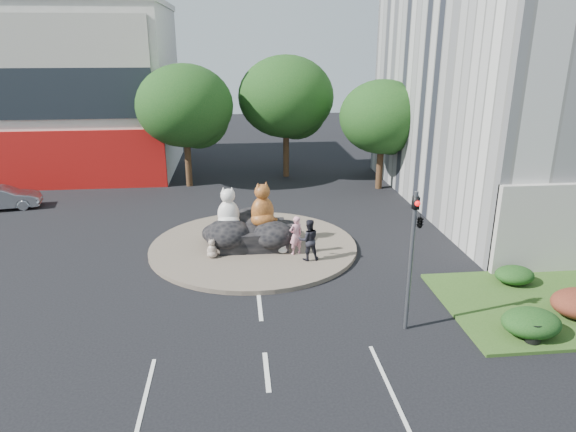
% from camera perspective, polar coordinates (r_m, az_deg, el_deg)
% --- Properties ---
extents(ground, '(120.00, 120.00, 0.00)m').
position_cam_1_polar(ground, '(16.35, -2.38, -16.91)').
color(ground, black).
rests_on(ground, ground).
extents(roundabout_island, '(10.00, 10.00, 0.20)m').
position_cam_1_polar(roundabout_island, '(25.11, -3.85, -3.35)').
color(roundabout_island, brown).
rests_on(roundabout_island, ground).
extents(rock_plinth, '(3.20, 2.60, 0.90)m').
position_cam_1_polar(rock_plinth, '(24.91, -3.88, -2.18)').
color(rock_plinth, black).
rests_on(rock_plinth, roundabout_island).
extents(shophouse_block, '(25.20, 12.30, 17.40)m').
position_cam_1_polar(shophouse_block, '(44.79, -29.32, 12.13)').
color(shophouse_block, silver).
rests_on(shophouse_block, ground).
extents(grass_verge, '(10.00, 6.00, 0.12)m').
position_cam_1_polar(grass_verge, '(22.72, 29.24, -8.46)').
color(grass_verge, '#294918').
rests_on(grass_verge, ground).
extents(tree_left, '(6.46, 6.46, 8.27)m').
position_cam_1_polar(tree_left, '(35.74, -11.26, 11.50)').
color(tree_left, '#382314').
rests_on(tree_left, ground).
extents(tree_mid, '(6.84, 6.84, 8.76)m').
position_cam_1_polar(tree_mid, '(37.74, -0.13, 12.69)').
color(tree_mid, '#382314').
rests_on(tree_mid, ground).
extents(tree_right, '(5.70, 5.70, 7.30)m').
position_cam_1_polar(tree_right, '(35.09, 10.52, 10.40)').
color(tree_right, '#382314').
rests_on(tree_right, ground).
extents(hedge_near_green, '(2.00, 1.60, 0.90)m').
position_cam_1_polar(hedge_near_green, '(19.45, 25.40, -10.66)').
color(hedge_near_green, '#133C13').
rests_on(hedge_near_green, grass_verge).
extents(hedge_back_green, '(1.60, 1.28, 0.72)m').
position_cam_1_polar(hedge_back_green, '(23.11, 23.86, -6.01)').
color(hedge_back_green, '#133C13').
rests_on(hedge_back_green, grass_verge).
extents(traffic_light, '(0.44, 1.24, 5.00)m').
position_cam_1_polar(traffic_light, '(17.37, 14.04, -1.71)').
color(traffic_light, '#595B60').
rests_on(traffic_light, ground).
extents(street_lamp, '(2.34, 0.22, 8.06)m').
position_cam_1_polar(street_lamp, '(25.70, 26.15, 5.66)').
color(street_lamp, '#595B60').
rests_on(street_lamp, ground).
extents(cat_white, '(1.26, 1.11, 2.01)m').
position_cam_1_polar(cat_white, '(24.52, -6.66, 0.98)').
color(cat_white, silver).
rests_on(cat_white, rock_plinth).
extents(cat_tabby, '(1.67, 1.59, 2.18)m').
position_cam_1_polar(cat_tabby, '(24.55, -2.86, 1.33)').
color(cat_tabby, '#BE7A27').
rests_on(cat_tabby, rock_plinth).
extents(kitten_calico, '(0.56, 0.49, 0.89)m').
position_cam_1_polar(kitten_calico, '(23.67, -8.45, -3.51)').
color(kitten_calico, beige).
rests_on(kitten_calico, roundabout_island).
extents(kitten_white, '(0.65, 0.65, 0.82)m').
position_cam_1_polar(kitten_white, '(23.89, -0.59, -3.18)').
color(kitten_white, silver).
rests_on(kitten_white, roundabout_island).
extents(pedestrian_pink, '(0.79, 0.69, 1.84)m').
position_cam_1_polar(pedestrian_pink, '(23.58, 0.88, -2.15)').
color(pedestrian_pink, pink).
rests_on(pedestrian_pink, roundabout_island).
extents(pedestrian_dark, '(0.97, 0.78, 1.91)m').
position_cam_1_polar(pedestrian_dark, '(22.96, 2.31, -2.66)').
color(pedestrian_dark, black).
rests_on(pedestrian_dark, roundabout_island).
extents(parked_car, '(4.41, 2.19, 1.39)m').
position_cam_1_polar(parked_car, '(35.18, -29.17, 1.77)').
color(parked_car, '#9B9CA2').
rests_on(parked_car, ground).
extents(litter_bin, '(0.63, 0.63, 0.71)m').
position_cam_1_polar(litter_bin, '(19.11, 25.62, -11.56)').
color(litter_bin, black).
rests_on(litter_bin, grass_verge).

